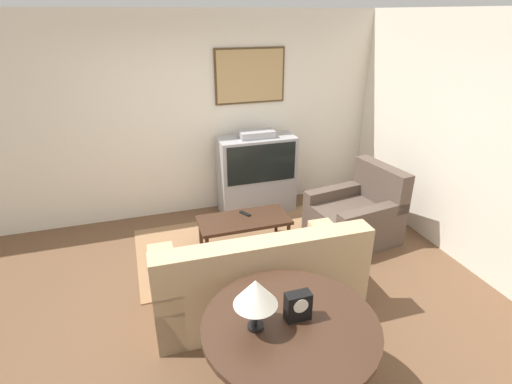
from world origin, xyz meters
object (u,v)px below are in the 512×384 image
object	(u,v)px
console_table	(291,330)
mantel_clock	(298,306)
coffee_table	(244,222)
armchair	(356,217)
tv	(257,174)
couch	(257,280)
table_lamp	(256,293)

from	to	relation	value
console_table	mantel_clock	size ratio (longest dim) A/B	5.91
coffee_table	mantel_clock	distance (m)	2.18
armchair	console_table	world-z (taller)	armchair
armchair	mantel_clock	xyz separation A→B (m)	(-1.64, -1.90, 0.54)
armchair	tv	bearing A→B (deg)	-147.97
couch	console_table	world-z (taller)	couch
tv	coffee_table	size ratio (longest dim) A/B	1.09
coffee_table	table_lamp	xyz separation A→B (m)	(-0.53, -2.11, 0.67)
tv	mantel_clock	bearing A→B (deg)	-102.81
couch	armchair	size ratio (longest dim) A/B	1.82
couch	console_table	distance (m)	1.12
armchair	coffee_table	distance (m)	1.43
coffee_table	console_table	distance (m)	2.19
table_lamp	armchair	bearing A→B (deg)	44.32
couch	coffee_table	size ratio (longest dim) A/B	1.80
tv	armchair	world-z (taller)	tv
coffee_table	mantel_clock	bearing A→B (deg)	-96.20
table_lamp	mantel_clock	bearing A→B (deg)	-0.18
couch	table_lamp	world-z (taller)	table_lamp
tv	mantel_clock	size ratio (longest dim) A/B	5.78
table_lamp	mantel_clock	xyz separation A→B (m)	(0.30, -0.00, -0.18)
coffee_table	couch	bearing A→B (deg)	-99.88
armchair	table_lamp	xyz separation A→B (m)	(-1.94, -1.90, 0.72)
armchair	table_lamp	size ratio (longest dim) A/B	2.80
table_lamp	mantel_clock	world-z (taller)	table_lamp
tv	coffee_table	distance (m)	1.03
tv	armchair	size ratio (longest dim) A/B	1.11
tv	table_lamp	size ratio (longest dim) A/B	3.10
coffee_table	table_lamp	distance (m)	2.27
tv	console_table	size ratio (longest dim) A/B	0.98
couch	armchair	bearing A→B (deg)	-150.11
armchair	coffee_table	world-z (taller)	armchair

